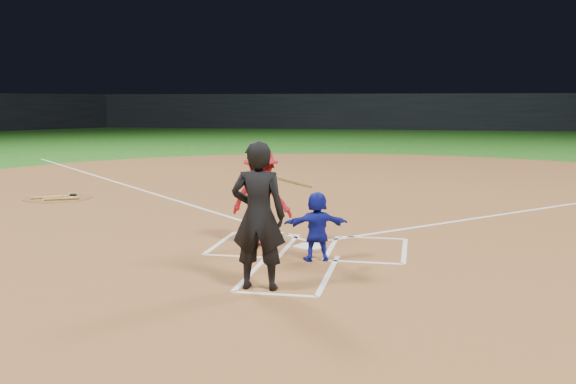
% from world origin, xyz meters
% --- Properties ---
extents(ground, '(120.00, 120.00, 0.00)m').
position_xyz_m(ground, '(0.00, 0.00, 0.00)').
color(ground, '#1C5A16').
rests_on(ground, ground).
extents(home_plate_dirt, '(28.00, 28.00, 0.01)m').
position_xyz_m(home_plate_dirt, '(0.00, 6.00, 0.01)').
color(home_plate_dirt, brown).
rests_on(home_plate_dirt, ground).
extents(stadium_wall_far, '(80.00, 1.20, 3.20)m').
position_xyz_m(stadium_wall_far, '(0.00, 48.00, 1.60)').
color(stadium_wall_far, black).
rests_on(stadium_wall_far, ground).
extents(home_plate, '(0.60, 0.60, 0.02)m').
position_xyz_m(home_plate, '(0.00, 0.00, 0.02)').
color(home_plate, white).
rests_on(home_plate, home_plate_dirt).
extents(on_deck_circle, '(1.70, 1.70, 0.01)m').
position_xyz_m(on_deck_circle, '(-7.24, 4.21, 0.02)').
color(on_deck_circle, brown).
rests_on(on_deck_circle, home_plate_dirt).
extents(on_deck_logo, '(0.80, 0.80, 0.00)m').
position_xyz_m(on_deck_logo, '(-7.24, 4.21, 0.02)').
color(on_deck_logo, yellow).
rests_on(on_deck_logo, on_deck_circle).
extents(on_deck_bat_a, '(0.40, 0.79, 0.06)m').
position_xyz_m(on_deck_bat_a, '(-7.09, 4.46, 0.05)').
color(on_deck_bat_a, '#A77C3D').
rests_on(on_deck_bat_a, on_deck_circle).
extents(on_deck_bat_b, '(0.70, 0.57, 0.06)m').
position_xyz_m(on_deck_bat_b, '(-7.44, 4.11, 0.05)').
color(on_deck_bat_b, '#A5783C').
rests_on(on_deck_bat_b, on_deck_circle).
extents(on_deck_bat_c, '(0.75, 0.49, 0.06)m').
position_xyz_m(on_deck_bat_c, '(-6.94, 3.91, 0.05)').
color(on_deck_bat_c, olive).
rests_on(on_deck_bat_c, on_deck_circle).
extents(bat_weight_donut, '(0.19, 0.19, 0.05)m').
position_xyz_m(bat_weight_donut, '(-7.04, 4.61, 0.05)').
color(bat_weight_donut, black).
rests_on(bat_weight_donut, on_deck_circle).
extents(catcher, '(1.06, 0.63, 1.08)m').
position_xyz_m(catcher, '(0.26, -0.92, 0.55)').
color(catcher, '#131A9D').
rests_on(catcher, home_plate_dirt).
extents(umpire, '(0.73, 0.49, 1.96)m').
position_xyz_m(umpire, '(-0.26, -2.58, 0.99)').
color(umpire, black).
rests_on(umpire, home_plate_dirt).
extents(chalk_markings, '(28.35, 17.32, 0.01)m').
position_xyz_m(chalk_markings, '(0.00, 5.29, 0.01)').
color(chalk_markings, white).
rests_on(chalk_markings, home_plate_dirt).
extents(batter_at_plate, '(1.42, 0.91, 1.65)m').
position_xyz_m(batter_at_plate, '(-0.82, -0.12, 0.84)').
color(batter_at_plate, '#A4121C').
rests_on(batter_at_plate, home_plate_dirt).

